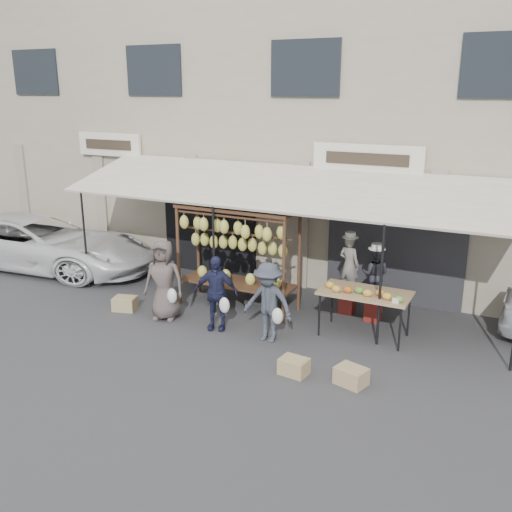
% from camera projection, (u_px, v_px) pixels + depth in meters
% --- Properties ---
extents(ground_plane, '(90.00, 90.00, 0.00)m').
position_uv_depth(ground_plane, '(230.00, 342.00, 10.74)').
color(ground_plane, '#2D2D30').
extents(shophouse, '(24.00, 6.15, 7.30)m').
position_uv_depth(shophouse, '(346.00, 124.00, 15.26)').
color(shophouse, '#A69986').
rests_on(shophouse, ground_plane).
extents(awning, '(10.00, 2.35, 2.92)m').
position_uv_depth(awning, '(281.00, 188.00, 11.95)').
color(awning, beige).
rests_on(awning, ground_plane).
extents(banana_rack, '(2.60, 0.90, 2.24)m').
position_uv_depth(banana_rack, '(236.00, 238.00, 11.98)').
color(banana_rack, '#3D2818').
rests_on(banana_rack, ground_plane).
extents(produce_table, '(1.70, 0.90, 1.04)m').
position_uv_depth(produce_table, '(365.00, 294.00, 10.72)').
color(produce_table, '#9A7757').
rests_on(produce_table, ground_plane).
extents(vendor_left, '(0.52, 0.40, 1.26)m').
position_uv_depth(vendor_left, '(349.00, 265.00, 11.84)').
color(vendor_left, gray).
rests_on(vendor_left, stool_left).
extents(vendor_right, '(0.59, 0.47, 1.14)m').
position_uv_depth(vendor_right, '(375.00, 274.00, 11.46)').
color(vendor_right, '#26262F').
rests_on(vendor_right, stool_right).
extents(customer_left, '(0.93, 0.72, 1.68)m').
position_uv_depth(customer_left, '(164.00, 280.00, 11.60)').
color(customer_left, '#514644').
rests_on(customer_left, ground_plane).
extents(customer_mid, '(0.95, 0.61, 1.50)m').
position_uv_depth(customer_mid, '(216.00, 293.00, 11.13)').
color(customer_mid, '#1E2141').
rests_on(customer_mid, ground_plane).
extents(customer_right, '(1.01, 0.61, 1.53)m').
position_uv_depth(customer_right, '(268.00, 302.00, 10.60)').
color(customer_right, '#363B44').
rests_on(customer_right, ground_plane).
extents(stool_left, '(0.35, 0.35, 0.43)m').
position_uv_depth(stool_left, '(347.00, 303.00, 12.08)').
color(stool_left, maroon).
rests_on(stool_left, ground_plane).
extents(stool_right, '(0.35, 0.35, 0.43)m').
position_uv_depth(stool_right, '(373.00, 311.00, 11.68)').
color(stool_right, maroon).
rests_on(stool_right, ground_plane).
extents(crate_near_a, '(0.49, 0.40, 0.27)m').
position_uv_depth(crate_near_a, '(294.00, 366.00, 9.51)').
color(crate_near_a, tan).
rests_on(crate_near_a, ground_plane).
extents(crate_near_b, '(0.56, 0.48, 0.29)m').
position_uv_depth(crate_near_b, '(351.00, 376.00, 9.18)').
color(crate_near_b, tan).
rests_on(crate_near_b, ground_plane).
extents(crate_far, '(0.56, 0.48, 0.29)m').
position_uv_depth(crate_far, '(125.00, 304.00, 12.25)').
color(crate_far, tan).
rests_on(crate_far, ground_plane).
extents(van, '(4.97, 2.67, 1.99)m').
position_uv_depth(van, '(31.00, 230.00, 15.02)').
color(van, white).
rests_on(van, ground_plane).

